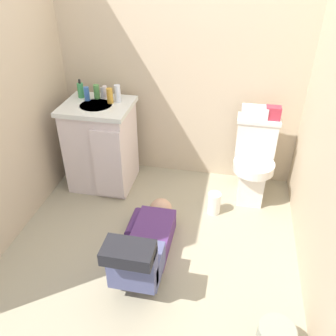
# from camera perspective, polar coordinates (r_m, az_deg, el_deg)

# --- Properties ---
(ground_plane) EXTENTS (2.71, 3.11, 0.04)m
(ground_plane) POSITION_cam_1_polar(r_m,az_deg,el_deg) (2.93, -2.19, -11.73)
(ground_plane) COLOR tan
(wall_back) EXTENTS (2.37, 0.08, 2.40)m
(wall_back) POSITION_cam_1_polar(r_m,az_deg,el_deg) (3.26, 2.00, 18.07)
(wall_back) COLOR #C7B395
(wall_back) RESTS_ON ground_plane
(toilet) EXTENTS (0.36, 0.46, 0.75)m
(toilet) POSITION_cam_1_polar(r_m,az_deg,el_deg) (3.25, 13.48, 1.01)
(toilet) COLOR silver
(toilet) RESTS_ON ground_plane
(vanity_cabinet) EXTENTS (0.60, 0.53, 0.82)m
(vanity_cabinet) POSITION_cam_1_polar(r_m,az_deg,el_deg) (3.37, -10.56, 3.65)
(vanity_cabinet) COLOR silver
(vanity_cabinet) RESTS_ON ground_plane
(faucet) EXTENTS (0.02, 0.02, 0.10)m
(faucet) POSITION_cam_1_polar(r_m,az_deg,el_deg) (3.31, -10.52, 11.72)
(faucet) COLOR silver
(faucet) RESTS_ON vanity_cabinet
(person_plumber) EXTENTS (0.39, 1.06, 0.52)m
(person_plumber) POSITION_cam_1_polar(r_m,az_deg,el_deg) (2.63, -3.72, -12.18)
(person_plumber) COLOR #512D6B
(person_plumber) RESTS_ON ground_plane
(tissue_box) EXTENTS (0.22, 0.11, 0.10)m
(tissue_box) POSITION_cam_1_polar(r_m,az_deg,el_deg) (3.13, 13.67, 8.69)
(tissue_box) COLOR silver
(tissue_box) RESTS_ON toilet
(toiletry_bag) EXTENTS (0.12, 0.09, 0.11)m
(toiletry_bag) POSITION_cam_1_polar(r_m,az_deg,el_deg) (3.14, 16.43, 8.44)
(toiletry_bag) COLOR #B22D3F
(toiletry_bag) RESTS_ON toilet
(soap_dispenser) EXTENTS (0.06, 0.06, 0.17)m
(soap_dispenser) POSITION_cam_1_polar(r_m,az_deg,el_deg) (3.35, -13.77, 11.98)
(soap_dispenser) COLOR #3B9251
(soap_dispenser) RESTS_ON vanity_cabinet
(bottle_blue) EXTENTS (0.05, 0.05, 0.12)m
(bottle_blue) POSITION_cam_1_polar(r_m,az_deg,el_deg) (3.28, -12.83, 11.47)
(bottle_blue) COLOR #3968B9
(bottle_blue) RESTS_ON vanity_cabinet
(bottle_green) EXTENTS (0.05, 0.05, 0.13)m
(bottle_green) POSITION_cam_1_polar(r_m,az_deg,el_deg) (3.30, -11.31, 11.84)
(bottle_green) COLOR #549B4D
(bottle_green) RESTS_ON vanity_cabinet
(bottle_white) EXTENTS (0.04, 0.04, 0.11)m
(bottle_white) POSITION_cam_1_polar(r_m,az_deg,el_deg) (3.29, -10.03, 11.82)
(bottle_white) COLOR white
(bottle_white) RESTS_ON vanity_cabinet
(bottle_amber) EXTENTS (0.05, 0.05, 0.13)m
(bottle_amber) POSITION_cam_1_polar(r_m,az_deg,el_deg) (3.18, -9.26, 11.31)
(bottle_amber) COLOR gold
(bottle_amber) RESTS_ON vanity_cabinet
(bottle_clear) EXTENTS (0.06, 0.06, 0.15)m
(bottle_clear) POSITION_cam_1_polar(r_m,az_deg,el_deg) (3.20, -8.06, 11.70)
(bottle_clear) COLOR silver
(bottle_clear) RESTS_ON vanity_cabinet
(paper_towel_roll) EXTENTS (0.11, 0.11, 0.20)m
(paper_towel_roll) POSITION_cam_1_polar(r_m,az_deg,el_deg) (3.13, 7.36, -5.59)
(paper_towel_roll) COLOR white
(paper_towel_roll) RESTS_ON ground_plane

